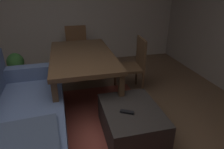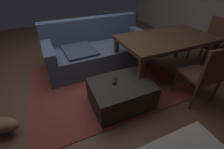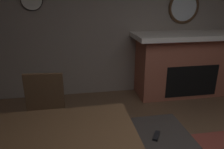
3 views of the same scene
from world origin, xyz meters
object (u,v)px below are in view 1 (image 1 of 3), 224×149
(couch, at_px, (14,126))
(tv_remote, at_px, (127,112))
(dining_chair_south, at_px, (134,62))
(potted_plant, at_px, (16,64))
(ottoman_coffee_table, at_px, (131,122))
(dining_table, at_px, (82,58))
(dining_chair_east, at_px, (77,46))

(couch, height_order, tv_remote, couch)
(dining_chair_south, xyz_separation_m, potted_plant, (1.12, 2.10, -0.26))
(ottoman_coffee_table, bearing_deg, dining_table, 22.25)
(couch, distance_m, dining_chair_east, 2.40)
(dining_chair_south, bearing_deg, dining_table, 89.47)
(couch, height_order, dining_table, couch)
(tv_remote, distance_m, potted_plant, 2.79)
(dining_table, relative_size, dining_chair_east, 1.79)
(potted_plant, bearing_deg, dining_chair_east, -84.84)
(ottoman_coffee_table, relative_size, potted_plant, 1.78)
(ottoman_coffee_table, xyz_separation_m, dining_chair_east, (2.32, 0.44, 0.33))
(ottoman_coffee_table, bearing_deg, potted_plant, 37.29)
(couch, bearing_deg, potted_plant, 9.72)
(dining_table, xyz_separation_m, dining_chair_south, (-0.01, -0.87, -0.14))
(couch, relative_size, tv_remote, 13.25)
(couch, relative_size, dining_chair_south, 2.28)
(couch, bearing_deg, ottoman_coffee_table, -94.31)
(dining_table, bearing_deg, potted_plant, 47.97)
(dining_table, relative_size, potted_plant, 3.42)
(dining_table, xyz_separation_m, dining_chair_east, (1.22, -0.00, -0.14))
(tv_remote, height_order, dining_chair_east, dining_chair_east)
(tv_remote, relative_size, dining_chair_south, 0.17)
(ottoman_coffee_table, height_order, dining_chair_south, dining_chair_south)
(dining_chair_east, relative_size, potted_plant, 1.91)
(tv_remote, xyz_separation_m, dining_chair_south, (1.16, -0.50, 0.13))
(ottoman_coffee_table, distance_m, dining_chair_east, 2.39)
(ottoman_coffee_table, bearing_deg, tv_remote, 129.14)
(couch, distance_m, dining_table, 1.37)
(couch, height_order, dining_chair_east, dining_chair_east)
(tv_remote, bearing_deg, couch, 114.04)
(couch, bearing_deg, tv_remote, -97.57)
(tv_remote, distance_m, dining_chair_east, 2.42)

